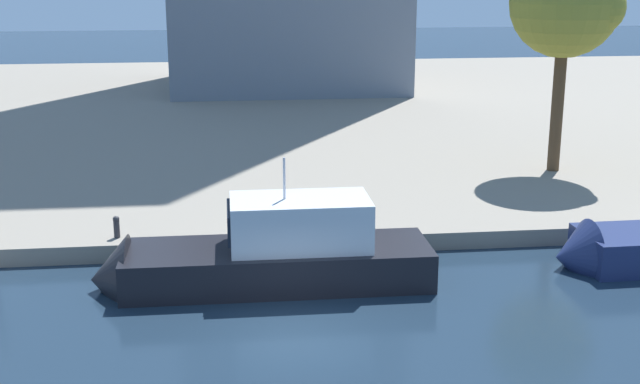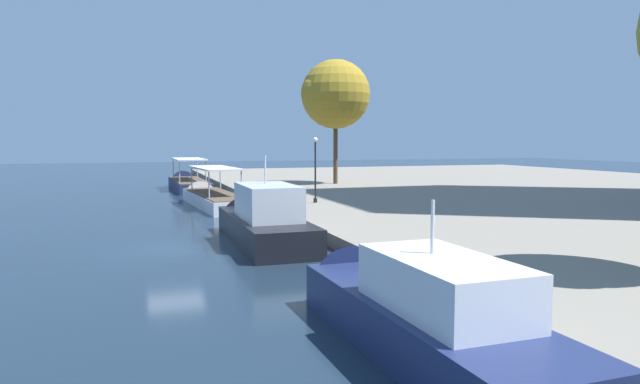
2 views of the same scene
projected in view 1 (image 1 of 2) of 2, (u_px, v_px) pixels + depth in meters
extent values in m
plane|color=#192838|center=(298.00, 339.00, 23.46)|extent=(220.00, 220.00, 0.00)
cube|color=gray|center=(251.00, 113.00, 56.24)|extent=(120.00, 55.00, 0.65)
cube|color=black|center=(278.00, 272.00, 27.39)|extent=(9.91, 3.04, 1.76)
cone|color=black|center=(110.00, 279.00, 26.81)|extent=(1.21, 2.85, 2.84)
cube|color=silver|center=(300.00, 222.00, 27.02)|extent=(4.46, 2.41, 1.60)
cube|color=black|center=(246.00, 222.00, 26.81)|extent=(1.20, 2.25, 0.96)
cylinder|color=silver|center=(284.00, 178.00, 26.58)|extent=(0.08, 0.08, 1.35)
cone|color=navy|center=(572.00, 256.00, 28.69)|extent=(1.25, 2.57, 2.54)
cylinder|color=#2D2D33|center=(117.00, 229.00, 29.93)|extent=(0.22, 0.22, 0.63)
sphere|color=#2D2D33|center=(116.00, 219.00, 29.83)|extent=(0.24, 0.24, 0.24)
cylinder|color=#4C3823|center=(557.00, 108.00, 38.89)|extent=(0.56, 0.56, 5.87)
sphere|color=olive|center=(565.00, 2.00, 37.62)|extent=(4.95, 4.95, 4.95)
sphere|color=olive|center=(598.00, 7.00, 36.86)|extent=(2.42, 2.42, 2.42)
sphere|color=olive|center=(569.00, 3.00, 36.76)|extent=(2.62, 2.62, 2.62)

